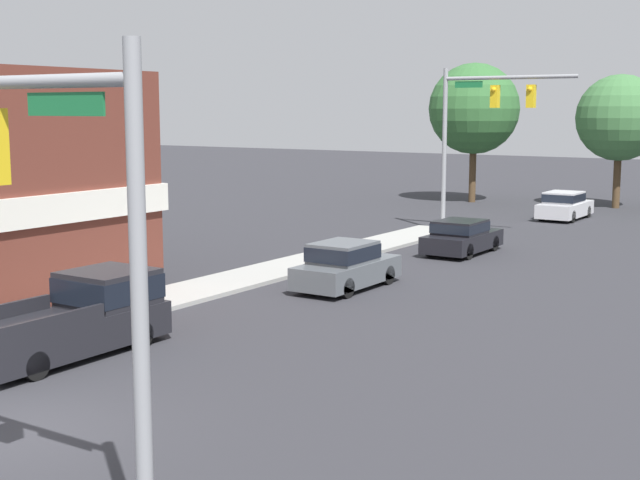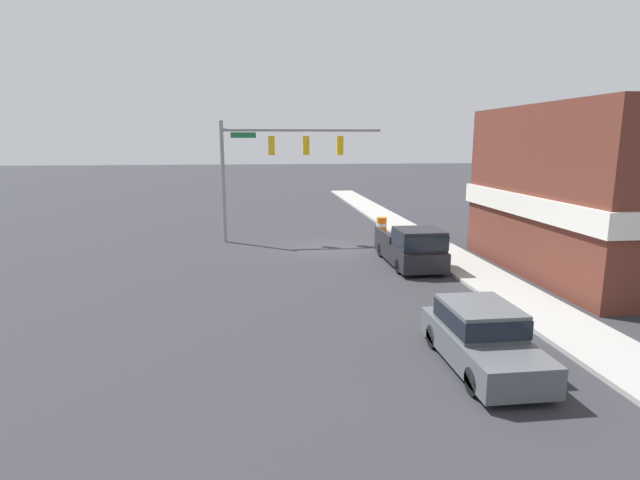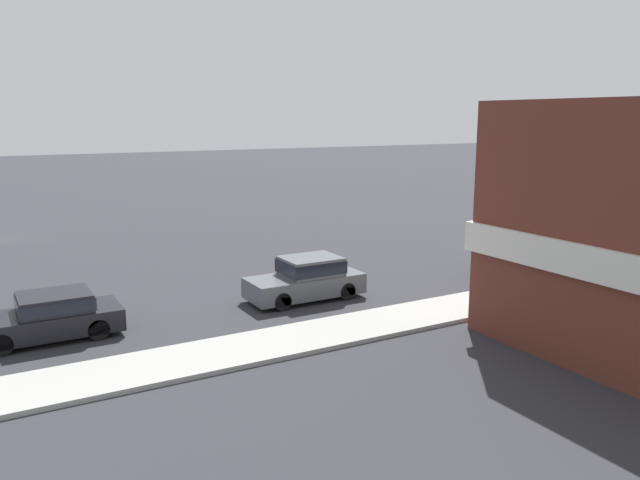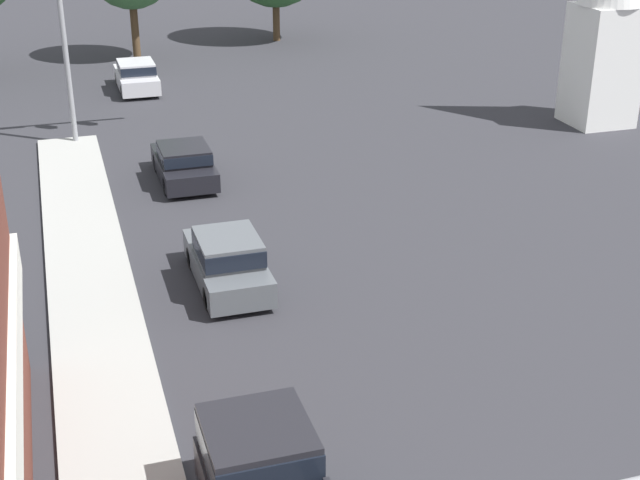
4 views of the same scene
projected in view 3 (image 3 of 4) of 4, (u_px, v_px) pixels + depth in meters
name	position (u px, v px, depth m)	size (l,w,h in m)	color
ground_plane	(540.00, 249.00, 32.23)	(200.00, 200.00, 0.00)	#2D2D33
near_signal_assembly	(541.00, 147.00, 34.54)	(9.11, 0.49, 6.82)	gray
car_lead	(307.00, 278.00, 23.23)	(1.82, 4.34, 1.60)	black
car_second_ahead	(50.00, 315.00, 19.09)	(1.90, 4.32, 1.42)	black
pickup_truck_parked	(529.00, 252.00, 27.05)	(2.04, 5.32, 1.92)	black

